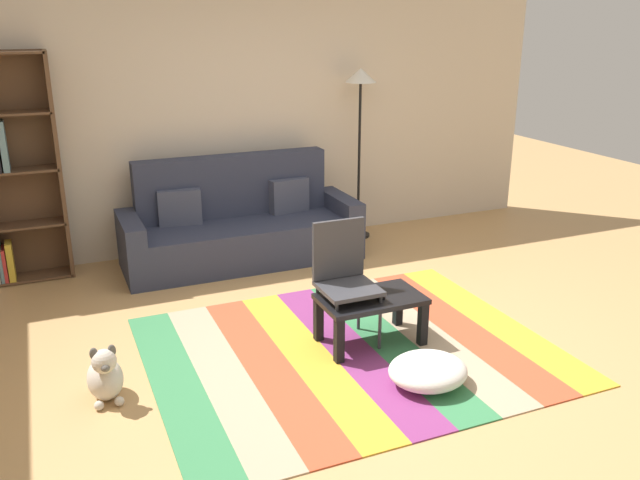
% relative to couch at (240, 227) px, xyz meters
% --- Properties ---
extents(ground_plane, '(14.00, 14.00, 0.00)m').
position_rel_couch_xyz_m(ground_plane, '(0.21, -2.02, -0.34)').
color(ground_plane, tan).
extents(back_wall, '(6.80, 0.10, 2.70)m').
position_rel_couch_xyz_m(back_wall, '(0.21, 0.53, 1.01)').
color(back_wall, beige).
rests_on(back_wall, ground_plane).
extents(rug, '(2.81, 2.27, 0.01)m').
position_rel_couch_xyz_m(rug, '(0.18, -2.12, -0.33)').
color(rug, '#387F4C').
rests_on(rug, ground_plane).
extents(couch, '(2.26, 0.80, 1.00)m').
position_rel_couch_xyz_m(couch, '(0.00, 0.00, 0.00)').
color(couch, '#2D3347').
rests_on(couch, ground_plane).
extents(coffee_table, '(0.75, 0.44, 0.36)m').
position_rel_couch_xyz_m(coffee_table, '(0.36, -2.07, -0.04)').
color(coffee_table, black).
rests_on(coffee_table, rug).
extents(pouf, '(0.52, 0.47, 0.19)m').
position_rel_couch_xyz_m(pouf, '(0.44, -2.75, -0.23)').
color(pouf, white).
rests_on(pouf, rug).
extents(dog, '(0.22, 0.35, 0.40)m').
position_rel_couch_xyz_m(dog, '(-1.50, -2.09, -0.18)').
color(dog, beige).
rests_on(dog, ground_plane).
extents(standing_lamp, '(0.32, 0.32, 1.78)m').
position_rel_couch_xyz_m(standing_lamp, '(1.38, 0.21, 1.15)').
color(standing_lamp, black).
rests_on(standing_lamp, ground_plane).
extents(tv_remote, '(0.05, 0.15, 0.02)m').
position_rel_couch_xyz_m(tv_remote, '(0.41, -2.09, 0.04)').
color(tv_remote, black).
rests_on(tv_remote, coffee_table).
extents(folding_chair, '(0.40, 0.40, 0.90)m').
position_rel_couch_xyz_m(folding_chair, '(0.21, -1.94, 0.20)').
color(folding_chair, '#38383D').
rests_on(folding_chair, ground_plane).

